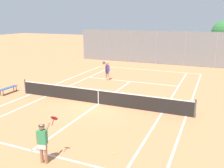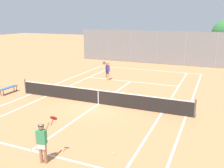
{
  "view_description": "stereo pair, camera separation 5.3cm",
  "coord_description": "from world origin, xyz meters",
  "px_view_note": "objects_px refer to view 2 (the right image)",
  "views": [
    {
      "loc": [
        6.76,
        -13.73,
        5.38
      ],
      "look_at": [
        0.32,
        1.5,
        1.0
      ],
      "focal_mm": 40.0,
      "sensor_mm": 36.0,
      "label": 1
    },
    {
      "loc": [
        6.81,
        -13.71,
        5.38
      ],
      "look_at": [
        0.32,
        1.5,
        1.0
      ],
      "focal_mm": 40.0,
      "sensor_mm": 36.0,
      "label": 2
    }
  ],
  "objects_px": {
    "loose_tennis_ball_2": "(126,95)",
    "courtside_bench": "(9,88)",
    "player_near_side": "(42,141)",
    "loose_tennis_ball_3": "(113,153)",
    "tennis_net": "(98,96)",
    "player_far_left": "(107,70)",
    "loose_tennis_ball_1": "(105,89)",
    "loose_tennis_ball_0": "(174,77)"
  },
  "relations": [
    {
      "from": "player_near_side",
      "to": "courtside_bench",
      "type": "height_order",
      "value": "player_near_side"
    },
    {
      "from": "player_near_side",
      "to": "loose_tennis_ball_1",
      "type": "distance_m",
      "value": 10.5
    },
    {
      "from": "tennis_net",
      "to": "loose_tennis_ball_3",
      "type": "relative_size",
      "value": 181.82
    },
    {
      "from": "loose_tennis_ball_3",
      "to": "courtside_bench",
      "type": "height_order",
      "value": "courtside_bench"
    },
    {
      "from": "loose_tennis_ball_0",
      "to": "loose_tennis_ball_1",
      "type": "xyz_separation_m",
      "value": [
        -4.33,
        -6.28,
        0.0
      ]
    },
    {
      "from": "player_near_side",
      "to": "loose_tennis_ball_3",
      "type": "bearing_deg",
      "value": 36.14
    },
    {
      "from": "player_near_side",
      "to": "loose_tennis_ball_0",
      "type": "height_order",
      "value": "player_near_side"
    },
    {
      "from": "tennis_net",
      "to": "loose_tennis_ball_2",
      "type": "xyz_separation_m",
      "value": [
        1.05,
        2.33,
        -0.48
      ]
    },
    {
      "from": "loose_tennis_ball_3",
      "to": "tennis_net",
      "type": "bearing_deg",
      "value": 121.79
    },
    {
      "from": "player_far_left",
      "to": "loose_tennis_ball_1",
      "type": "bearing_deg",
      "value": -70.44
    },
    {
      "from": "player_near_side",
      "to": "loose_tennis_ball_2",
      "type": "distance_m",
      "value": 9.29
    },
    {
      "from": "player_near_side",
      "to": "player_far_left",
      "type": "height_order",
      "value": "same"
    },
    {
      "from": "loose_tennis_ball_1",
      "to": "courtside_bench",
      "type": "bearing_deg",
      "value": -147.72
    },
    {
      "from": "player_far_left",
      "to": "player_near_side",
      "type": "bearing_deg",
      "value": -76.44
    },
    {
      "from": "player_far_left",
      "to": "loose_tennis_ball_0",
      "type": "height_order",
      "value": "player_far_left"
    },
    {
      "from": "loose_tennis_ball_0",
      "to": "courtside_bench",
      "type": "height_order",
      "value": "courtside_bench"
    },
    {
      "from": "loose_tennis_ball_0",
      "to": "loose_tennis_ball_1",
      "type": "relative_size",
      "value": 1.0
    },
    {
      "from": "loose_tennis_ball_2",
      "to": "courtside_bench",
      "type": "distance_m",
      "value": 8.63
    },
    {
      "from": "player_near_side",
      "to": "loose_tennis_ball_0",
      "type": "bearing_deg",
      "value": 82.52
    },
    {
      "from": "tennis_net",
      "to": "loose_tennis_ball_3",
      "type": "xyz_separation_m",
      "value": [
        3.29,
        -5.3,
        -0.48
      ]
    },
    {
      "from": "tennis_net",
      "to": "loose_tennis_ball_1",
      "type": "xyz_separation_m",
      "value": [
        -1.09,
        3.31,
        -0.48
      ]
    },
    {
      "from": "loose_tennis_ball_1",
      "to": "courtside_bench",
      "type": "xyz_separation_m",
      "value": [
        -6.02,
        -3.8,
        0.38
      ]
    },
    {
      "from": "loose_tennis_ball_1",
      "to": "loose_tennis_ball_3",
      "type": "distance_m",
      "value": 9.66
    },
    {
      "from": "loose_tennis_ball_2",
      "to": "loose_tennis_ball_3",
      "type": "relative_size",
      "value": 1.0
    },
    {
      "from": "player_near_side",
      "to": "loose_tennis_ball_3",
      "type": "relative_size",
      "value": 26.88
    },
    {
      "from": "loose_tennis_ball_2",
      "to": "loose_tennis_ball_1",
      "type": "bearing_deg",
      "value": 155.25
    },
    {
      "from": "tennis_net",
      "to": "courtside_bench",
      "type": "distance_m",
      "value": 7.12
    },
    {
      "from": "player_far_left",
      "to": "courtside_bench",
      "type": "xyz_separation_m",
      "value": [
        -5.05,
        -6.52,
        -0.52
      ]
    },
    {
      "from": "loose_tennis_ball_1",
      "to": "courtside_bench",
      "type": "relative_size",
      "value": 0.04
    },
    {
      "from": "loose_tennis_ball_2",
      "to": "loose_tennis_ball_3",
      "type": "distance_m",
      "value": 7.95
    },
    {
      "from": "loose_tennis_ball_0",
      "to": "loose_tennis_ball_2",
      "type": "xyz_separation_m",
      "value": [
        -2.19,
        -7.26,
        0.0
      ]
    },
    {
      "from": "loose_tennis_ball_2",
      "to": "loose_tennis_ball_3",
      "type": "height_order",
      "value": "same"
    },
    {
      "from": "tennis_net",
      "to": "courtside_bench",
      "type": "bearing_deg",
      "value": -176.05
    },
    {
      "from": "tennis_net",
      "to": "player_far_left",
      "type": "xyz_separation_m",
      "value": [
        -2.05,
        6.03,
        0.42
      ]
    },
    {
      "from": "loose_tennis_ball_3",
      "to": "courtside_bench",
      "type": "relative_size",
      "value": 0.04
    },
    {
      "from": "loose_tennis_ball_0",
      "to": "loose_tennis_ball_1",
      "type": "height_order",
      "value": "same"
    },
    {
      "from": "loose_tennis_ball_3",
      "to": "courtside_bench",
      "type": "xyz_separation_m",
      "value": [
        -10.39,
        4.81,
        0.38
      ]
    },
    {
      "from": "loose_tennis_ball_3",
      "to": "player_far_left",
      "type": "bearing_deg",
      "value": 115.23
    },
    {
      "from": "tennis_net",
      "to": "loose_tennis_ball_0",
      "type": "xyz_separation_m",
      "value": [
        3.24,
        9.59,
        -0.48
      ]
    },
    {
      "from": "loose_tennis_ball_1",
      "to": "loose_tennis_ball_2",
      "type": "height_order",
      "value": "same"
    },
    {
      "from": "player_near_side",
      "to": "loose_tennis_ball_0",
      "type": "relative_size",
      "value": 26.88
    },
    {
      "from": "player_far_left",
      "to": "loose_tennis_ball_3",
      "type": "distance_m",
      "value": 12.56
    }
  ]
}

